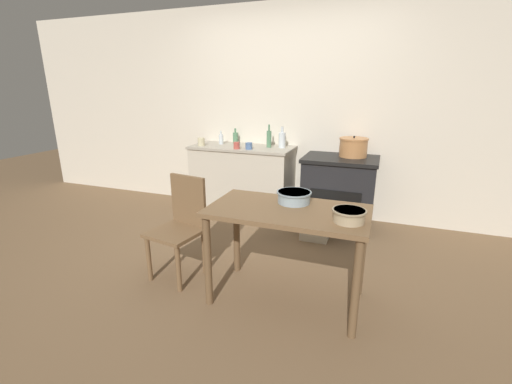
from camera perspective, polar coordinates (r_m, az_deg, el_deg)
ground_plane at (r=3.30m, az=-2.68°, el=-11.58°), size 14.00×14.00×0.00m
wall_back at (r=4.41m, az=5.38°, el=12.99°), size 8.00×0.07×2.55m
counter_cabinet at (r=4.41m, az=-2.22°, el=2.03°), size 1.28×0.59×0.88m
stove at (r=4.11m, az=13.60°, el=0.04°), size 0.83×0.63×0.82m
work_table at (r=2.52m, az=5.30°, el=-5.23°), size 1.15×0.63×0.74m
chair at (r=3.00m, az=-12.41°, el=-5.31°), size 0.46×0.46×0.87m
flour_sack at (r=3.74m, az=9.83°, el=-5.00°), size 0.29×0.20×0.39m
stock_pot at (r=4.07m, az=15.92°, el=7.19°), size 0.32×0.32×0.24m
mixing_bowl_large at (r=2.30m, az=15.24°, el=-3.71°), size 0.22×0.22×0.08m
mixing_bowl_small at (r=2.60m, az=6.35°, el=-0.74°), size 0.26×0.26×0.09m
bottle_far_left at (r=4.54m, az=-3.46°, el=9.05°), size 0.06×0.06×0.19m
bottle_left at (r=4.49m, az=-5.84°, el=8.78°), size 0.06×0.06×0.17m
bottle_mid_left at (r=4.22m, az=2.18°, el=8.89°), size 0.06×0.06×0.28m
bottle_center_left at (r=4.21m, az=4.39°, el=8.70°), size 0.08×0.08×0.25m
cup_center at (r=4.40m, az=-9.12°, el=8.27°), size 0.09×0.09×0.10m
cup_center_right at (r=4.13m, az=-3.25°, el=7.74°), size 0.07×0.07×0.08m
cup_mid_right at (r=4.10m, az=-1.20°, el=7.68°), size 0.08×0.08×0.08m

